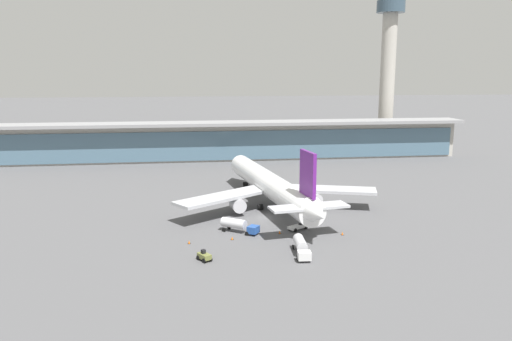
% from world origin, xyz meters
% --- Properties ---
extents(ground_plane, '(1200.00, 1200.00, 0.00)m').
position_xyz_m(ground_plane, '(0.00, 0.00, 0.00)').
color(ground_plane, '#515154').
extents(airliner_on_stand, '(51.89, 68.11, 18.17)m').
position_xyz_m(airliner_on_stand, '(2.90, 9.02, 5.72)').
color(airliner_on_stand, white).
rests_on(airliner_on_stand, ground).
extents(service_truck_near_nose_grey, '(6.90, 3.32, 2.70)m').
position_xyz_m(service_truck_near_nose_grey, '(12.94, 6.50, 0.81)').
color(service_truck_near_nose_grey, gray).
rests_on(service_truck_near_nose_grey, ground).
extents(service_truck_under_wing_white, '(2.96, 8.73, 2.95)m').
position_xyz_m(service_truck_under_wing_white, '(3.02, -25.50, 1.71)').
color(service_truck_under_wing_white, silver).
rests_on(service_truck_under_wing_white, ground).
extents(service_truck_mid_apron_blue, '(8.31, 6.82, 2.95)m').
position_xyz_m(service_truck_mid_apron_blue, '(-7.50, -10.46, 1.71)').
color(service_truck_mid_apron_blue, '#234C9E').
rests_on(service_truck_mid_apron_blue, ground).
extents(service_truck_by_tail_white, '(6.46, 4.79, 2.70)m').
position_xyz_m(service_truck_by_tail_white, '(5.92, -10.38, 0.81)').
color(service_truck_by_tail_white, silver).
rests_on(service_truck_by_tail_white, ground).
extents(service_truck_on_taxiway_olive, '(2.94, 3.33, 2.05)m').
position_xyz_m(service_truck_on_taxiway_olive, '(-15.37, -26.25, 0.87)').
color(service_truck_on_taxiway_olive, olive).
rests_on(service_truck_on_taxiway_olive, ground).
extents(terminal_building, '(183.60, 12.80, 15.20)m').
position_xyz_m(terminal_building, '(0.00, 80.82, 7.87)').
color(terminal_building, '#B2ADA3').
rests_on(terminal_building, ground).
extents(control_tower, '(12.00, 12.00, 71.36)m').
position_xyz_m(control_tower, '(69.61, 99.80, 38.92)').
color(control_tower, '#B2ADA3').
rests_on(control_tower, ground).
extents(safety_cone_alpha, '(0.62, 0.62, 0.70)m').
position_xyz_m(safety_cone_alpha, '(1.27, -12.60, 0.32)').
color(safety_cone_alpha, orange).
rests_on(safety_cone_alpha, ground).
extents(safety_cone_bravo, '(0.62, 0.62, 0.70)m').
position_xyz_m(safety_cone_bravo, '(-18.10, -16.42, 0.32)').
color(safety_cone_bravo, orange).
rests_on(safety_cone_bravo, ground).
extents(safety_cone_charlie, '(0.62, 0.62, 0.70)m').
position_xyz_m(safety_cone_charlie, '(14.36, -15.28, 0.32)').
color(safety_cone_charlie, orange).
rests_on(safety_cone_charlie, ground).
extents(safety_cone_delta, '(0.62, 0.62, 0.70)m').
position_xyz_m(safety_cone_delta, '(-9.23, -15.17, 0.32)').
color(safety_cone_delta, orange).
rests_on(safety_cone_delta, ground).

